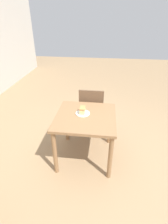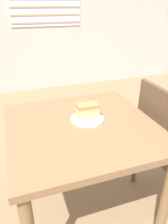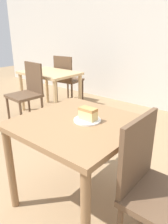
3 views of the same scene
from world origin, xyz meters
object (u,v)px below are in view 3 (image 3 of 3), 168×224
dining_table_far (50,78)px  cake_slice (88,114)px  chair_near_window (154,187)px  chair_far_corner (28,91)px  dining_table_near (78,135)px  chair_far_opposite (67,78)px  plate (87,120)px

dining_table_far → cake_slice: bearing=-34.7°
chair_near_window → chair_far_corner: (-2.37, 0.85, 0.00)m
dining_table_near → chair_near_window: (0.64, -0.03, -0.13)m
chair_near_window → cake_slice: (-0.58, 0.08, 0.30)m
chair_near_window → cake_slice: size_ratio=7.05×
dining_table_far → chair_far_opposite: (-0.11, 0.55, -0.09)m
chair_far_opposite → cake_slice: chair_far_opposite is taller
chair_far_corner → dining_table_near: bearing=-21.4°
dining_table_near → chair_near_window: chair_near_window is taller
chair_far_corner → plate: 1.96m
dining_table_far → plate: (1.89, -1.31, 0.16)m
dining_table_near → chair_far_corner: bearing=154.8°
chair_near_window → dining_table_far: bearing=60.6°
dining_table_near → chair_far_corner: (-1.74, 0.82, -0.13)m
chair_near_window → plate: chair_near_window is taller
cake_slice → chair_far_opposite: bearing=137.2°
chair_far_opposite → chair_near_window: bearing=136.0°
dining_table_far → cake_slice: (1.89, -1.31, 0.21)m
cake_slice → dining_table_far: bearing=145.3°
dining_table_far → cake_slice: 2.31m
dining_table_near → chair_far_opposite: 2.73m
dining_table_near → dining_table_far: bearing=143.5°
chair_near_window → chair_far_corner: same height
cake_slice → chair_near_window: bearing=-8.3°
chair_far_corner → chair_far_opposite: same height
dining_table_far → plate: plate is taller
chair_near_window → plate: size_ratio=4.53×
dining_table_far → chair_far_opposite: 0.57m
plate → chair_near_window: bearing=-7.9°
chair_near_window → plate: (-0.58, 0.08, 0.25)m
chair_near_window → chair_far_corner: 2.52m
plate → dining_table_near: bearing=-137.2°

